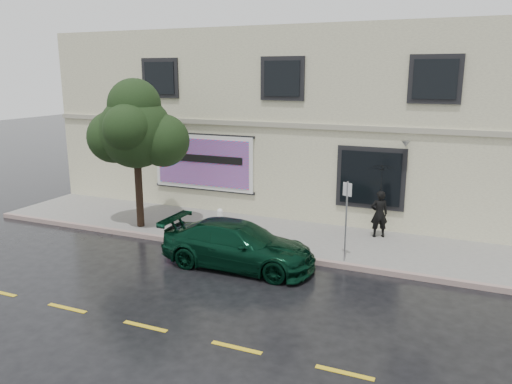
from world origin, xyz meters
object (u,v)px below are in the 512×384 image
at_px(pedestrian, 379,214).
at_px(fire_hydrant, 220,219).
at_px(car, 238,245).
at_px(street_tree, 136,132).

height_order(pedestrian, fire_hydrant, pedestrian).
distance_m(car, fire_hydrant, 3.15).
bearing_deg(car, pedestrian, -41.14).
relative_size(street_tree, fire_hydrant, 6.31).
distance_m(car, pedestrian, 5.02).
height_order(car, street_tree, street_tree).
bearing_deg(pedestrian, street_tree, -9.94).
xyz_separation_m(car, pedestrian, (3.28, 3.79, 0.28)).
xyz_separation_m(car, street_tree, (-4.59, 1.73, 2.80)).
bearing_deg(street_tree, fire_hydrant, 16.40).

